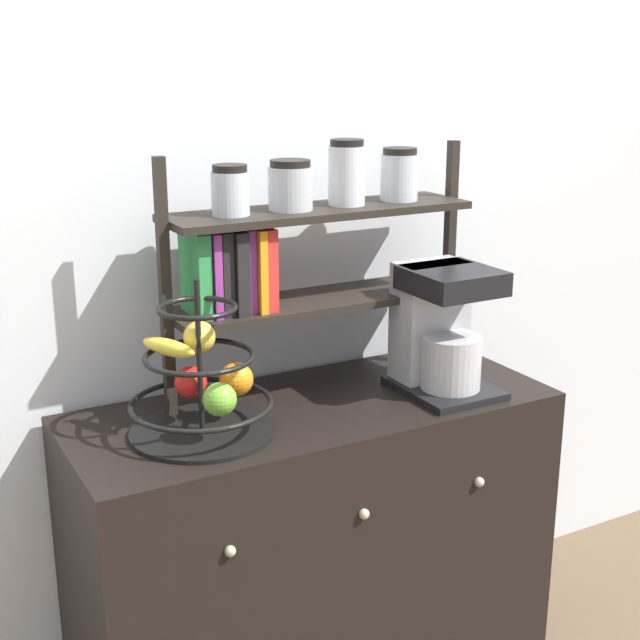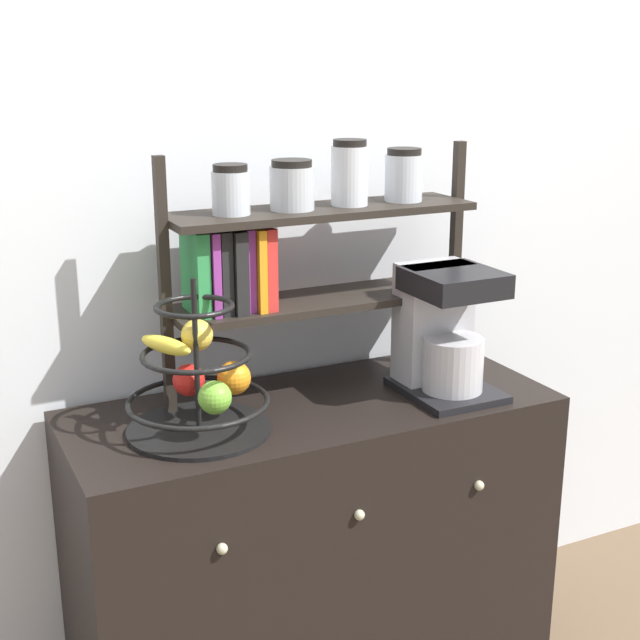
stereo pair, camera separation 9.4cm
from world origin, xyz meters
name	(u,v)px [view 2 (the right image)]	position (x,y,z in m)	size (l,w,h in m)	color
wall_back	(263,177)	(0.00, 0.52, 1.30)	(7.00, 0.05, 2.60)	silver
sideboard	(313,551)	(0.00, 0.24, 0.40)	(1.17, 0.49, 0.79)	black
coffee_maker	(443,330)	(0.33, 0.18, 0.95)	(0.21, 0.26, 0.31)	black
fruit_stand	(200,383)	(-0.29, 0.20, 0.90)	(0.32, 0.32, 0.35)	black
shelf_hutch	(295,239)	(0.00, 0.33, 1.18)	(0.80, 0.20, 0.61)	black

